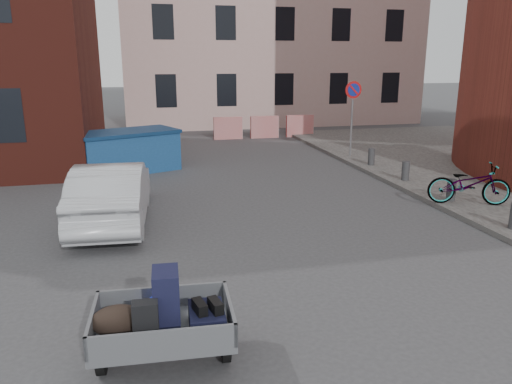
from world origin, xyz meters
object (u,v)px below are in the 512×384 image
object	(u,v)px
trailer	(162,320)
bicycle	(469,184)
dumpster	(127,151)
silver_car	(112,193)

from	to	relation	value
trailer	bicycle	xyz separation A→B (m)	(7.55, 4.81, 0.01)
bicycle	dumpster	bearing A→B (deg)	73.97
trailer	dumpster	world-z (taller)	dumpster
trailer	silver_car	world-z (taller)	silver_car
trailer	bicycle	world-z (taller)	trailer
trailer	silver_car	distance (m)	5.76
trailer	silver_car	bearing A→B (deg)	101.01
trailer	dumpster	xyz separation A→B (m)	(-0.49, 11.02, 0.06)
dumpster	bicycle	size ratio (longest dim) A/B	1.84
dumpster	bicycle	world-z (taller)	dumpster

